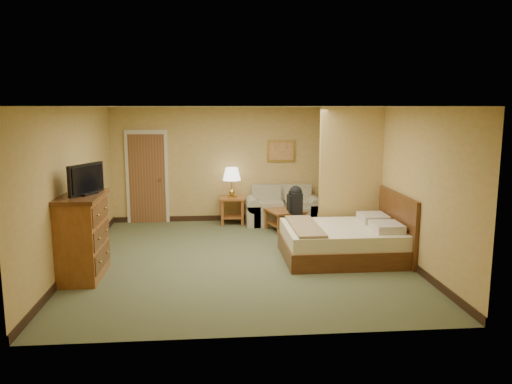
{
  "coord_description": "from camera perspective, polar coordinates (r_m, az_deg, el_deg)",
  "views": [
    {
      "loc": [
        -0.48,
        -8.32,
        2.59
      ],
      "look_at": [
        0.3,
        0.6,
        1.06
      ],
      "focal_mm": 35.0,
      "sensor_mm": 36.0,
      "label": 1
    }
  ],
  "objects": [
    {
      "name": "dresser",
      "position": [
        8.09,
        -19.21,
        -4.75
      ],
      "size": [
        0.63,
        1.21,
        1.29
      ],
      "color": "brown",
      "rests_on": "floor"
    },
    {
      "name": "ceiling",
      "position": [
        8.34,
        -1.75,
        9.73
      ],
      "size": [
        6.0,
        6.0,
        0.0
      ],
      "primitive_type": "plane",
      "rotation": [
        3.14,
        0.0,
        0.0
      ],
      "color": "white",
      "rests_on": "back_wall"
    },
    {
      "name": "baseboard",
      "position": [
        11.6,
        -2.53,
        -2.94
      ],
      "size": [
        5.5,
        0.02,
        0.12
      ],
      "primitive_type": "cube",
      "color": "black",
      "rests_on": "floor"
    },
    {
      "name": "wall_picture",
      "position": [
        11.45,
        2.9,
        4.69
      ],
      "size": [
        0.65,
        0.04,
        0.51
      ],
      "color": "#B78E3F",
      "rests_on": "back_wall"
    },
    {
      "name": "coffee_table",
      "position": [
        10.58,
        3.34,
        -2.73
      ],
      "size": [
        0.89,
        0.89,
        0.45
      ],
      "rotation": [
        0.0,
        0.0,
        0.33
      ],
      "color": "brown",
      "rests_on": "floor"
    },
    {
      "name": "left_wall",
      "position": [
        8.72,
        -20.05,
        0.57
      ],
      "size": [
        0.02,
        6.0,
        2.6
      ],
      "primitive_type": "cube",
      "color": "tan",
      "rests_on": "floor"
    },
    {
      "name": "partition",
      "position": [
        9.7,
        10.76,
        1.85
      ],
      "size": [
        1.2,
        0.15,
        2.6
      ],
      "primitive_type": "cube",
      "color": "tan",
      "rests_on": "floor"
    },
    {
      "name": "tv",
      "position": [
        7.9,
        -18.85,
        1.29
      ],
      "size": [
        0.37,
        0.72,
        0.47
      ],
      "rotation": [
        0.0,
        0.0,
        -0.43
      ],
      "color": "black",
      "rests_on": "dresser"
    },
    {
      "name": "bed",
      "position": [
        8.84,
        10.27,
        -5.47
      ],
      "size": [
        2.05,
        1.74,
        1.13
      ],
      "color": "#4C2711",
      "rests_on": "floor"
    },
    {
      "name": "door",
      "position": [
        11.49,
        -12.33,
        1.65
      ],
      "size": [
        0.94,
        0.16,
        2.1
      ],
      "color": "beige",
      "rests_on": "floor"
    },
    {
      "name": "backpack",
      "position": [
        9.66,
        4.54,
        -0.8
      ],
      "size": [
        0.25,
        0.33,
        0.55
      ],
      "rotation": [
        0.0,
        0.0,
        0.09
      ],
      "color": "black",
      "rests_on": "bed"
    },
    {
      "name": "loveseat",
      "position": [
        11.25,
        3.13,
        -2.22
      ],
      "size": [
        1.68,
        0.78,
        0.85
      ],
      "color": "tan",
      "rests_on": "floor"
    },
    {
      "name": "floor",
      "position": [
        8.73,
        -1.66,
        -7.6
      ],
      "size": [
        6.0,
        6.0,
        0.0
      ],
      "primitive_type": "plane",
      "color": "#505738",
      "rests_on": "ground"
    },
    {
      "name": "table_lamp",
      "position": [
        11.08,
        -2.79,
        1.98
      ],
      "size": [
        0.4,
        0.4,
        0.66
      ],
      "color": "#B29641",
      "rests_on": "side_table"
    },
    {
      "name": "side_table",
      "position": [
        11.2,
        -2.76,
        -1.63
      ],
      "size": [
        0.55,
        0.55,
        0.61
      ],
      "color": "brown",
      "rests_on": "floor"
    },
    {
      "name": "back_wall",
      "position": [
        11.41,
        -2.58,
        3.16
      ],
      "size": [
        5.5,
        0.02,
        2.6
      ],
      "primitive_type": "cube",
      "color": "tan",
      "rests_on": "floor"
    },
    {
      "name": "right_wall",
      "position": [
        9.02,
        16.02,
        1.06
      ],
      "size": [
        0.02,
        6.0,
        2.6
      ],
      "primitive_type": "cube",
      "color": "tan",
      "rests_on": "floor"
    }
  ]
}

